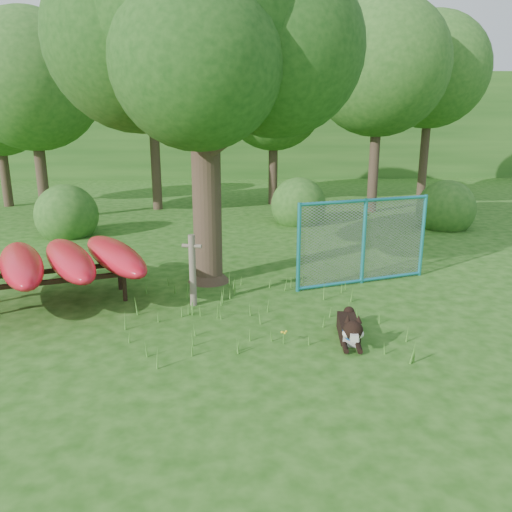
{
  "coord_description": "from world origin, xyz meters",
  "views": [
    {
      "loc": [
        -0.23,
        -7.09,
        3.24
      ],
      "look_at": [
        0.2,
        1.2,
        1.0
      ],
      "focal_mm": 35.0,
      "sensor_mm": 36.0,
      "label": 1
    }
  ],
  "objects_px": {
    "husky_dog": "(350,329)",
    "fence_section": "(364,241)",
    "oak_tree": "(201,32)",
    "kayak_rack": "(46,262)"
  },
  "relations": [
    {
      "from": "kayak_rack",
      "to": "oak_tree",
      "type": "bearing_deg",
      "value": 4.95
    },
    {
      "from": "husky_dog",
      "to": "oak_tree",
      "type": "bearing_deg",
      "value": 132.65
    },
    {
      "from": "husky_dog",
      "to": "fence_section",
      "type": "bearing_deg",
      "value": 78.69
    },
    {
      "from": "oak_tree",
      "to": "fence_section",
      "type": "distance_m",
      "value": 5.11
    },
    {
      "from": "kayak_rack",
      "to": "fence_section",
      "type": "height_order",
      "value": "fence_section"
    },
    {
      "from": "kayak_rack",
      "to": "husky_dog",
      "type": "height_order",
      "value": "kayak_rack"
    },
    {
      "from": "kayak_rack",
      "to": "fence_section",
      "type": "distance_m",
      "value": 6.11
    },
    {
      "from": "fence_section",
      "to": "oak_tree",
      "type": "bearing_deg",
      "value": 155.78
    },
    {
      "from": "oak_tree",
      "to": "kayak_rack",
      "type": "bearing_deg",
      "value": -156.27
    },
    {
      "from": "kayak_rack",
      "to": "husky_dog",
      "type": "relative_size",
      "value": 3.4
    }
  ]
}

